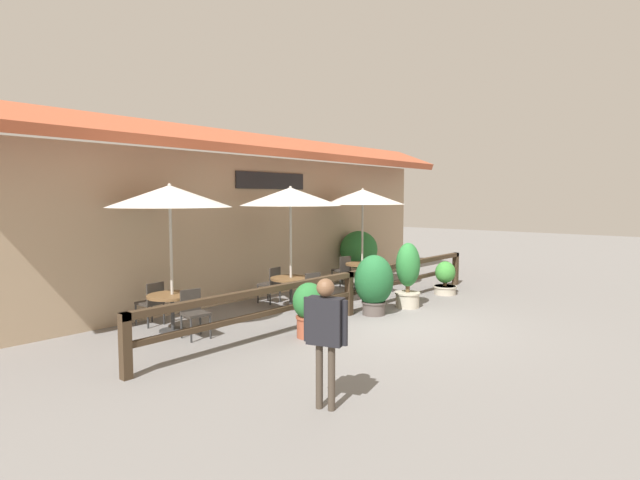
# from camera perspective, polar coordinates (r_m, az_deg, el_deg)

# --- Properties ---
(ground_plane) EXTENTS (60.00, 60.00, 0.00)m
(ground_plane) POSITION_cam_1_polar(r_m,az_deg,el_deg) (10.45, 7.94, -9.37)
(ground_plane) COLOR slate
(building_facade) EXTENTS (14.28, 1.49, 4.23)m
(building_facade) POSITION_cam_1_polar(r_m,az_deg,el_deg) (12.84, -7.48, 3.04)
(building_facade) COLOR tan
(building_facade) RESTS_ON ground
(patio_railing) EXTENTS (10.40, 0.14, 0.95)m
(patio_railing) POSITION_cam_1_polar(r_m,az_deg,el_deg) (10.90, 3.34, -5.01)
(patio_railing) COLOR #3D2D1E
(patio_railing) RESTS_ON ground
(patio_umbrella_near) EXTENTS (2.33, 2.33, 2.83)m
(patio_umbrella_near) POSITION_cam_1_polar(r_m,az_deg,el_deg) (9.82, -16.80, 4.79)
(patio_umbrella_near) COLOR #B7B2A8
(patio_umbrella_near) RESTS_ON ground
(dining_table_near) EXTENTS (0.94, 0.94, 0.72)m
(dining_table_near) POSITION_cam_1_polar(r_m,az_deg,el_deg) (10.01, -16.52, -6.78)
(dining_table_near) COLOR brown
(dining_table_near) RESTS_ON ground
(chair_near_streetside) EXTENTS (0.47, 0.47, 0.88)m
(chair_near_streetside) POSITION_cam_1_polar(r_m,az_deg,el_deg) (9.47, -14.22, -7.85)
(chair_near_streetside) COLOR #332D28
(chair_near_streetside) RESTS_ON ground
(chair_near_wallside) EXTENTS (0.47, 0.47, 0.88)m
(chair_near_wallside) POSITION_cam_1_polar(r_m,az_deg,el_deg) (10.59, -18.69, -6.62)
(chair_near_wallside) COLOR #332D28
(chair_near_wallside) RESTS_ON ground
(patio_umbrella_middle) EXTENTS (2.33, 2.33, 2.83)m
(patio_umbrella_middle) POSITION_cam_1_polar(r_m,az_deg,el_deg) (11.46, -3.40, 4.95)
(patio_umbrella_middle) COLOR #B7B2A8
(patio_umbrella_middle) RESTS_ON ground
(dining_table_middle) EXTENTS (0.94, 0.94, 0.72)m
(dining_table_middle) POSITION_cam_1_polar(r_m,az_deg,el_deg) (11.63, -3.35, -4.99)
(dining_table_middle) COLOR brown
(dining_table_middle) RESTS_ON ground
(chair_middle_streetside) EXTENTS (0.51, 0.51, 0.88)m
(chair_middle_streetside) POSITION_cam_1_polar(r_m,az_deg,el_deg) (11.16, -0.48, -5.79)
(chair_middle_streetside) COLOR #332D28
(chair_middle_streetside) RESTS_ON ground
(chair_middle_wallside) EXTENTS (0.47, 0.47, 0.88)m
(chair_middle_wallside) POSITION_cam_1_polar(r_m,az_deg,el_deg) (12.22, -5.62, -4.88)
(chair_middle_wallside) COLOR #332D28
(chair_middle_wallside) RESTS_ON ground
(patio_umbrella_far) EXTENTS (2.33, 2.33, 2.83)m
(patio_umbrella_far) POSITION_cam_1_polar(r_m,az_deg,el_deg) (14.01, 4.90, 4.91)
(patio_umbrella_far) COLOR #B7B2A8
(patio_umbrella_far) RESTS_ON ground
(dining_table_far) EXTENTS (0.94, 0.94, 0.72)m
(dining_table_far) POSITION_cam_1_polar(r_m,az_deg,el_deg) (14.14, 4.84, -3.25)
(dining_table_far) COLOR brown
(dining_table_far) RESTS_ON ground
(chair_far_streetside) EXTENTS (0.42, 0.42, 0.88)m
(chair_far_streetside) POSITION_cam_1_polar(r_m,az_deg,el_deg) (13.72, 6.94, -3.83)
(chair_far_streetside) COLOR #332D28
(chair_far_streetside) RESTS_ON ground
(chair_far_wallside) EXTENTS (0.50, 0.50, 0.88)m
(chair_far_wallside) POSITION_cam_1_polar(r_m,az_deg,el_deg) (14.53, 2.60, -3.32)
(chair_far_wallside) COLOR #332D28
(chair_far_wallside) RESTS_ON ground
(potted_plant_broad_leaf) EXTENTS (0.63, 0.56, 1.01)m
(potted_plant_broad_leaf) POSITION_cam_1_polar(r_m,az_deg,el_deg) (9.21, -1.28, -7.72)
(potted_plant_broad_leaf) COLOR #9E4C33
(potted_plant_broad_leaf) RESTS_ON ground
(potted_plant_tall_tropical) EXTENTS (0.91, 0.82, 1.32)m
(potted_plant_tall_tropical) POSITION_cam_1_polar(r_m,az_deg,el_deg) (10.98, 6.19, -4.86)
(potted_plant_tall_tropical) COLOR #564C47
(potted_plant_tall_tropical) RESTS_ON ground
(potted_plant_entrance_palm) EXTENTS (0.61, 0.61, 0.88)m
(potted_plant_entrance_palm) POSITION_cam_1_polar(r_m,az_deg,el_deg) (13.67, 14.11, -4.25)
(potted_plant_entrance_palm) COLOR #B7AD99
(potted_plant_entrance_palm) RESTS_ON ground
(potted_plant_corner_fern) EXTENTS (0.61, 0.59, 1.52)m
(potted_plant_corner_fern) POSITION_cam_1_polar(r_m,az_deg,el_deg) (11.82, 10.01, -3.82)
(potted_plant_corner_fern) COLOR #B7AD99
(potted_plant_corner_fern) RESTS_ON ground
(potted_plant_small_flowering) EXTENTS (1.22, 1.10, 1.55)m
(potted_plant_small_flowering) POSITION_cam_1_polar(r_m,az_deg,el_deg) (15.29, 4.45, -1.24)
(potted_plant_small_flowering) COLOR #B7AD99
(potted_plant_small_flowering) RESTS_ON ground
(pedestrian) EXTENTS (0.32, 0.54, 1.60)m
(pedestrian) POSITION_cam_1_polar(r_m,az_deg,el_deg) (6.04, 0.63, -9.79)
(pedestrian) COLOR #42382D
(pedestrian) RESTS_ON ground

